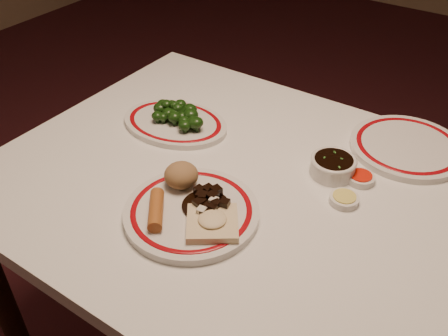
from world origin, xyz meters
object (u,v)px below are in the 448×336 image
stirfry_heap (208,202)px  fried_wonton (212,222)px  broccoli_plate (175,123)px  main_plate (192,212)px  dining_table (252,215)px  broccoli_pile (178,114)px  spring_roll (156,210)px  rice_mound (181,175)px  soy_bowl (333,166)px

stirfry_heap → fried_wonton: bearing=-45.5°
broccoli_plate → main_plate: bearing=-45.7°
dining_table → broccoli_pile: (-0.29, 0.10, 0.13)m
fried_wonton → stirfry_heap: 0.06m
dining_table → stirfry_heap: (-0.03, -0.13, 0.12)m
dining_table → broccoli_plate: bearing=162.7°
broccoli_plate → broccoli_pile: broccoli_pile is taller
spring_roll → stirfry_heap: same height
fried_wonton → broccoli_pile: (-0.30, 0.27, 0.01)m
main_plate → fried_wonton: fried_wonton is taller
rice_mound → spring_roll: bearing=-80.5°
stirfry_heap → broccoli_pile: 0.35m
spring_roll → broccoli_plate: bearing=85.4°
stirfry_heap → dining_table: bearing=76.1°
dining_table → broccoli_pile: 0.34m
rice_mound → soy_bowl: rice_mound is taller
rice_mound → broccoli_plate: bearing=132.0°
main_plate → stirfry_heap: 0.04m
main_plate → fried_wonton: size_ratio=2.03×
soy_bowl → spring_roll: bearing=-123.2°
broccoli_plate → soy_bowl: size_ratio=3.00×
rice_mound → stirfry_heap: size_ratio=0.73×
rice_mound → main_plate: bearing=-38.4°
stirfry_heap → soy_bowl: (0.16, 0.27, -0.01)m
soy_bowl → fried_wonton: bearing=-110.5°
main_plate → broccoli_plate: size_ratio=0.92×
dining_table → rice_mound: (-0.12, -0.11, 0.14)m
main_plate → fried_wonton: 0.07m
broccoli_plate → soy_bowl: bearing=5.9°
dining_table → rice_mound: 0.21m
main_plate → spring_roll: bearing=-132.0°
main_plate → broccoli_plate: bearing=134.3°
main_plate → rice_mound: rice_mound is taller
main_plate → rice_mound: 0.09m
spring_roll → stirfry_heap: (0.07, 0.08, -0.00)m
main_plate → stirfry_heap: size_ratio=2.79×
stirfry_heap → soy_bowl: stirfry_heap is taller
dining_table → rice_mound: bearing=-138.3°
broccoli_pile → dining_table: bearing=-18.4°
rice_mound → soy_bowl: bearing=44.7°
main_plate → stirfry_heap: (0.02, 0.03, 0.02)m
spring_roll → soy_bowl: spring_roll is taller
spring_roll → broccoli_pile: bearing=84.0°
main_plate → rice_mound: bearing=141.6°
spring_roll → broccoli_pile: (-0.19, 0.31, 0.01)m
fried_wonton → broccoli_plate: size_ratio=0.45×
main_plate → rice_mound: (-0.07, 0.05, 0.03)m
spring_roll → fried_wonton: bearing=-19.0°
main_plate → soy_bowl: size_ratio=2.76×
rice_mound → soy_bowl: 0.35m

